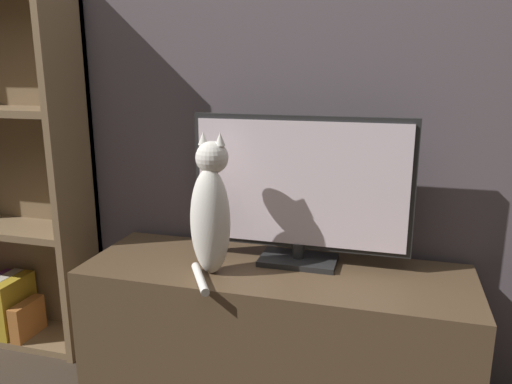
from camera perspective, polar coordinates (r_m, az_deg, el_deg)
name	(u,v)px	position (r m, az deg, el deg)	size (l,w,h in m)	color
wall_back	(294,45)	(1.95, 4.36, 16.36)	(4.80, 0.05, 2.60)	#564C51
tv_stand	(274,333)	(1.93, 2.06, -15.84)	(1.39, 0.47, 0.52)	brown
tv	(300,189)	(1.80, 5.06, 0.30)	(0.79, 0.17, 0.54)	black
cat	(211,212)	(1.72, -5.18, -2.26)	(0.15, 0.28, 0.50)	silver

